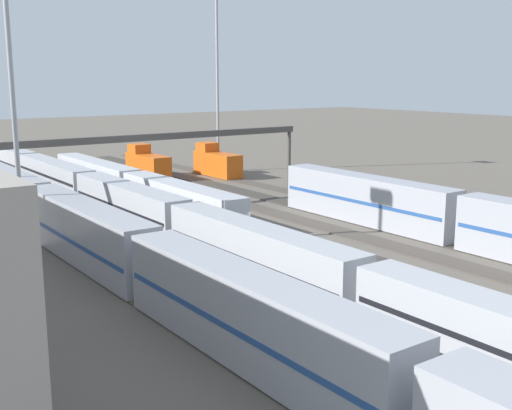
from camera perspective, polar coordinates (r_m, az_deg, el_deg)
The scene contains 17 objects.
ground_plane at distance 63.63m, azimuth 0.48°, elevation -2.78°, with size 400.00×400.00×0.00m, color #60594F.
track_bed_0 at distance 75.03m, azimuth 11.33°, elevation -0.78°, with size 140.00×2.80×0.12m, color #4C443D.
track_bed_1 at distance 71.52m, azimuth 8.59°, elevation -1.28°, with size 140.00×2.80×0.12m, color #3D3833.
track_bed_2 at distance 68.19m, azimuth 5.58°, elevation -1.83°, with size 140.00×2.80×0.12m, color #4C443D.
track_bed_3 at distance 65.08m, azimuth 2.26°, elevation -2.42°, with size 140.00×2.80×0.12m, color #3D3833.
track_bed_4 at distance 62.21m, azimuth -1.38°, elevation -3.06°, with size 140.00×2.80×0.12m, color #3D3833.
track_bed_5 at distance 59.63m, azimuth -5.35°, elevation -3.74°, with size 140.00×2.80×0.12m, color #4C443D.
track_bed_6 at distance 57.37m, azimuth -9.67°, elevation -4.46°, with size 140.00×2.80×0.12m, color #3D3833.
track_bed_7 at distance 55.47m, azimuth -14.33°, elevation -5.21°, with size 140.00×2.80×0.12m, color #4C443D.
train_on_track_4 at distance 82.40m, azimuth -10.88°, elevation 1.70°, with size 47.20×3.00×3.80m.
train_on_track_7 at distance 56.15m, azimuth -15.01°, elevation -2.36°, with size 119.80×3.06×5.00m.
train_on_track_0 at distance 102.21m, azimuth -3.53°, elevation 3.79°, with size 10.00×3.00×5.00m.
train_on_track_5 at distance 63.07m, azimuth -7.50°, elevation -1.10°, with size 139.00×3.06×4.40m.
train_on_track_2 at distance 101.13m, azimuth -9.65°, elevation 3.57°, with size 10.00×3.00×5.00m.
light_mast_0 at distance 107.05m, azimuth -3.48°, elevation 13.14°, with size 2.80×0.70×30.19m.
light_mast_1 at distance 59.64m, azimuth -20.97°, elevation 10.97°, with size 2.80×0.70×24.60m.
signal_gantry at distance 79.31m, azimuth -8.21°, elevation 5.58°, with size 0.70×40.00×8.80m.
Camera 1 is at (-49.78, 36.47, 15.50)m, focal length 45.00 mm.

